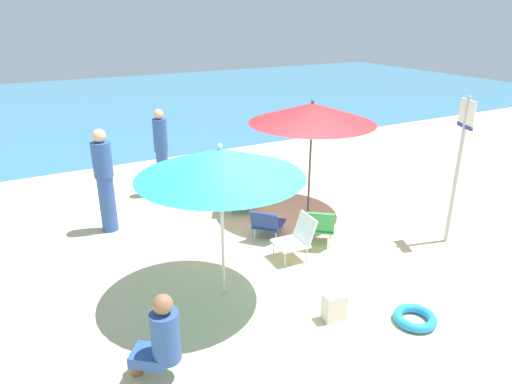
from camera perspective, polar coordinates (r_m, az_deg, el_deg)
ground_plane at (r=6.65m, az=3.07°, el=-9.47°), size 40.00×40.00×0.00m
sea_water at (r=19.29m, az=-19.22°, el=10.17°), size 40.00×16.00×0.01m
umbrella_red at (r=7.95m, az=7.00°, el=9.71°), size 2.19×2.19×2.05m
umbrella_teal at (r=5.33m, az=-4.45°, el=3.63°), size 2.01×2.01×2.02m
beach_chair_a at (r=7.37m, az=1.39°, el=-3.87°), size 0.73×0.72×0.53m
beach_chair_b at (r=8.31m, az=-2.66°, el=-0.64°), size 0.74×0.74×0.58m
beach_chair_c at (r=7.16m, az=7.83°, el=-4.15°), size 0.67×0.67×0.63m
beach_chair_d at (r=6.79m, az=5.14°, el=-5.57°), size 0.57×0.48×0.65m
person_a at (r=9.13m, az=-11.67°, el=4.93°), size 0.27×0.27×1.71m
person_b at (r=4.74m, az=-11.75°, el=-17.33°), size 0.51×0.48×0.97m
person_c at (r=7.78m, az=-18.29°, el=1.36°), size 0.31×0.31×1.73m
warning_sign at (r=7.47m, az=24.04°, el=4.46°), size 0.18×0.38×2.30m
swim_ring at (r=5.91m, az=19.14°, el=-14.57°), size 0.51×0.51×0.11m
beach_bag at (r=5.66m, az=9.68°, el=-13.89°), size 0.28×0.20×0.34m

